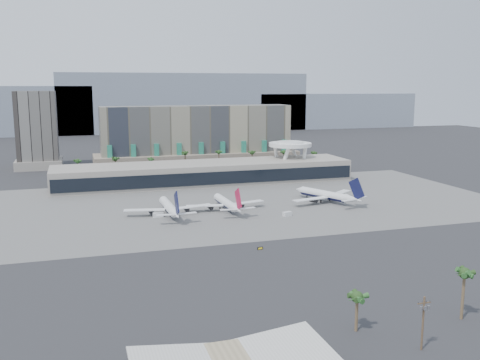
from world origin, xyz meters
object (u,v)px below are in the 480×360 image
object	(u,v)px
airliner_left	(169,207)
airliner_centre	(227,203)
utility_pole	(423,319)
airliner_right	(327,195)
taxiway_sign	(260,248)
service_vehicle_a	(158,215)
service_vehicle_b	(287,214)

from	to	relation	value
airliner_left	airliner_centre	distance (m)	26.32
utility_pole	airliner_right	distance (m)	146.42
utility_pole	taxiway_sign	size ratio (longest dim) A/B	5.86
utility_pole	airliner_right	xyz separation A→B (m)	(45.98, 138.97, -3.52)
airliner_centre	taxiway_sign	bearing A→B (deg)	-96.85
utility_pole	service_vehicle_a	size ratio (longest dim) A/B	2.81
utility_pole	service_vehicle_b	size ratio (longest dim) A/B	3.21
utility_pole	airliner_left	bearing A→B (deg)	102.86
airliner_left	service_vehicle_a	distance (m)	6.24
service_vehicle_a	utility_pole	bearing A→B (deg)	-78.91
airliner_left	taxiway_sign	distance (m)	62.32
service_vehicle_b	taxiway_sign	world-z (taller)	service_vehicle_b
airliner_left	service_vehicle_b	bearing A→B (deg)	-19.92
utility_pole	service_vehicle_b	distance (m)	120.05
airliner_left	airliner_centre	bearing A→B (deg)	2.51
airliner_right	utility_pole	bearing A→B (deg)	-132.82
airliner_left	service_vehicle_a	size ratio (longest dim) A/B	9.47
utility_pole	airliner_centre	size ratio (longest dim) A/B	0.31
utility_pole	service_vehicle_b	world-z (taller)	utility_pole
service_vehicle_b	taxiway_sign	distance (m)	49.53
taxiway_sign	utility_pole	bearing A→B (deg)	-89.55
airliner_centre	airliner_right	xyz separation A→B (m)	(50.64, 2.01, 0.29)
utility_pole	airliner_centre	xyz separation A→B (m)	(-4.66, 136.97, -3.82)
service_vehicle_b	utility_pole	bearing A→B (deg)	-113.01
airliner_left	service_vehicle_b	world-z (taller)	airliner_left
utility_pole	airliner_centre	world-z (taller)	airliner_centre
service_vehicle_a	service_vehicle_b	xyz separation A→B (m)	(53.59, -14.70, -0.08)
service_vehicle_a	taxiway_sign	size ratio (longest dim) A/B	2.08
service_vehicle_a	service_vehicle_b	bearing A→B (deg)	-19.45
airliner_centre	airliner_left	bearing A→B (deg)	-179.01
service_vehicle_a	taxiway_sign	bearing A→B (deg)	-68.76
taxiway_sign	airliner_left	bearing A→B (deg)	103.46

